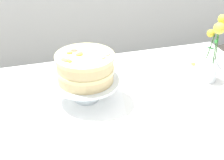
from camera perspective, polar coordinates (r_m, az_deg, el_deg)
dining_table at (r=1.39m, az=3.28°, el=-8.35°), size 1.40×1.00×0.74m
linen_napkin at (r=1.39m, az=-4.62°, el=-3.49°), size 0.37×0.37×0.00m
cake_stand at (r=1.35m, az=-4.76°, el=-0.61°), size 0.29×0.29×0.10m
layer_cake at (r=1.31m, az=-4.90°, el=2.26°), size 0.25×0.25×0.13m
flower_vase at (r=1.54m, az=17.87°, el=3.99°), size 0.09×0.11×0.33m
loose_petal_0 at (r=1.53m, az=-8.98°, el=-0.29°), size 0.05×0.04×0.00m
loose_petal_1 at (r=1.73m, az=14.56°, el=2.84°), size 0.04×0.05×0.00m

